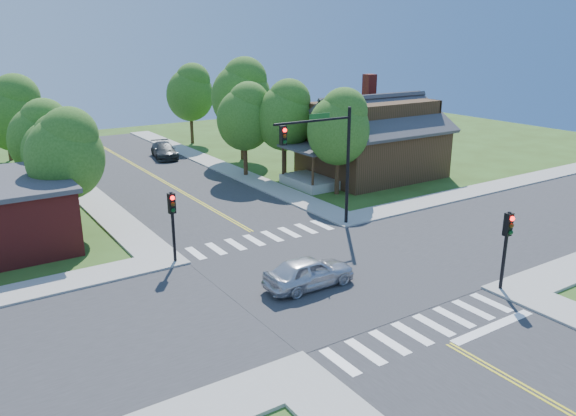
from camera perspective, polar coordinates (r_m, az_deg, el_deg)
ground at (r=27.52m, az=4.14°, el=-6.93°), size 100.00×100.00×0.00m
road_ns at (r=27.51m, az=4.14°, el=-6.89°), size 10.00×90.00×0.04m
road_ew at (r=27.51m, az=4.14°, el=-6.88°), size 90.00×10.00×0.04m
intersection_patch at (r=27.52m, az=4.14°, el=-6.93°), size 10.20×10.20×0.06m
sidewalk_ne at (r=48.68m, az=7.71°, el=3.87°), size 40.00×40.00×0.14m
crosswalk_north at (r=32.26m, az=-2.55°, el=-3.07°), size 8.85×2.00×0.01m
crosswalk_south at (r=23.43m, az=13.56°, el=-11.88°), size 8.85×2.00×0.01m
centerline at (r=27.50m, az=4.14°, el=-6.84°), size 0.30×90.00×0.01m
stop_bar at (r=24.43m, az=20.10°, el=-11.35°), size 4.60×0.45×0.09m
signal_mast_ne at (r=32.55m, az=3.85°, el=5.90°), size 5.30×0.42×7.20m
signal_pole_se at (r=26.76m, az=21.36°, el=-2.71°), size 0.34×0.42×3.80m
signal_pole_nw at (r=28.56m, az=-11.66°, el=-0.61°), size 0.34×0.42×3.80m
house_ne at (r=46.40m, az=8.49°, el=7.28°), size 13.05×8.80×7.11m
tree_e_a at (r=40.28m, az=5.29°, el=8.37°), size 4.54×4.31×7.72m
tree_e_b at (r=44.95m, az=-0.24°, el=9.57°), size 4.67×4.44×7.94m
tree_e_c at (r=51.97m, az=-4.68°, el=11.59°), size 5.49×5.22×9.34m
tree_e_d at (r=60.56m, az=-9.85°, el=11.62°), size 4.94×4.69×8.40m
tree_w_a at (r=34.26m, az=-21.59°, el=5.33°), size 4.37×4.15×7.43m
tree_w_b at (r=41.18m, az=-23.70°, el=6.75°), size 4.26×4.05×7.24m
tree_w_c at (r=48.83m, az=-26.06°, el=8.81°), size 4.94×4.69×8.40m
tree_w_d at (r=57.47m, az=-26.75°, el=8.27°), size 3.63×3.44×6.16m
tree_house at (r=45.49m, az=-4.32°, el=9.40°), size 4.52×4.29×7.68m
tree_bldg at (r=39.05m, az=-22.69°, el=5.61°), size 3.81×3.62×6.48m
car_silver at (r=26.02m, az=2.15°, el=-6.58°), size 1.86×4.42×1.49m
car_dgrey at (r=54.28m, az=-12.46°, el=5.70°), size 3.80×5.60×1.41m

